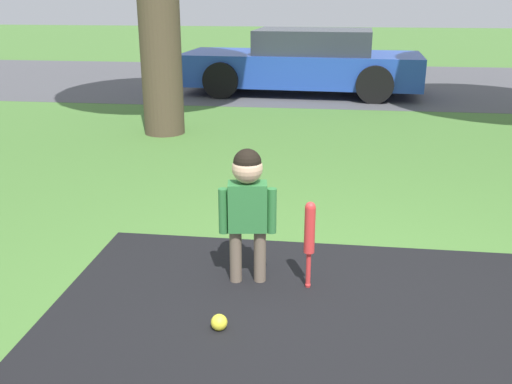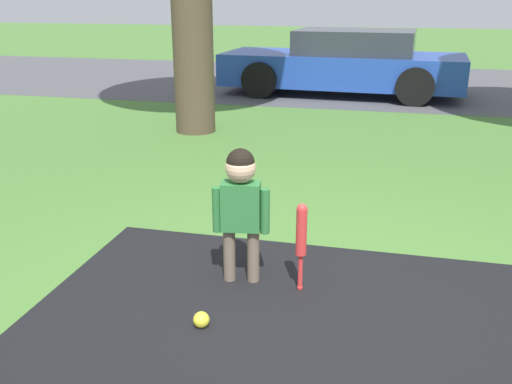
% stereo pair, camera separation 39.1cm
% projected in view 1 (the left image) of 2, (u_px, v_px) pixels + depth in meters
% --- Properties ---
extents(ground_plane, '(60.00, 60.00, 0.00)m').
position_uv_depth(ground_plane, '(325.00, 315.00, 3.30)').
color(ground_plane, '#477533').
extents(street_strip, '(40.00, 6.00, 0.01)m').
position_uv_depth(street_strip, '(333.00, 82.00, 11.95)').
color(street_strip, '#4C4C51').
rests_on(street_strip, ground).
extents(child, '(0.36, 0.19, 0.88)m').
position_uv_depth(child, '(247.00, 198.00, 3.51)').
color(child, '#6B5B4C').
rests_on(child, ground).
extents(baseball_bat, '(0.07, 0.07, 0.58)m').
position_uv_depth(baseball_bat, '(310.00, 233.00, 3.49)').
color(baseball_bat, red).
rests_on(baseball_bat, ground).
extents(sports_ball, '(0.09, 0.09, 0.09)m').
position_uv_depth(sports_ball, '(219.00, 322.00, 3.14)').
color(sports_ball, yellow).
rests_on(sports_ball, ground).
extents(parked_car, '(4.35, 1.99, 1.15)m').
position_uv_depth(parked_car, '(304.00, 63.00, 10.45)').
color(parked_car, '#2347AD').
rests_on(parked_car, ground).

